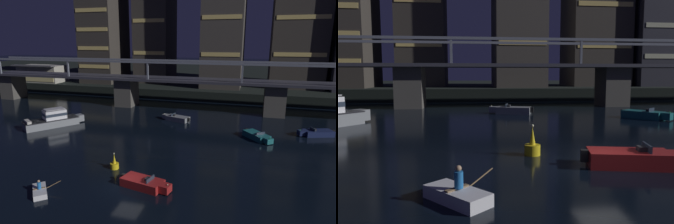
# 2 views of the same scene
# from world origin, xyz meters

# --- Properties ---
(ground_plane) EXTENTS (400.00, 400.00, 0.00)m
(ground_plane) POSITION_xyz_m (0.00, 0.00, 0.00)
(ground_plane) COLOR black
(far_riverbank) EXTENTS (240.00, 80.00, 2.20)m
(far_riverbank) POSITION_xyz_m (0.00, 80.01, 1.10)
(far_riverbank) COLOR black
(far_riverbank) RESTS_ON ground
(river_bridge) EXTENTS (92.36, 6.40, 9.38)m
(river_bridge) POSITION_xyz_m (0.00, 32.00, 4.27)
(river_bridge) COLOR #4C4944
(river_bridge) RESTS_ON ground
(tower_west_low) EXTENTS (9.18, 12.57, 23.20)m
(tower_west_low) POSITION_xyz_m (-28.46, 49.75, 13.65)
(tower_west_low) COLOR #38332D
(tower_west_low) RESTS_ON far_riverbank
(tower_east_low) EXTENTS (12.80, 12.43, 30.01)m
(tower_east_low) POSITION_xyz_m (33.20, 52.98, 17.05)
(tower_east_low) COLOR #282833
(tower_east_low) RESTS_ON far_riverbank
(speedboat_near_right) EXTENTS (5.16, 2.88, 1.16)m
(speedboat_near_right) POSITION_xyz_m (-1.49, 23.41, 0.41)
(speedboat_near_right) COLOR gray
(speedboat_near_right) RESTS_ON ground
(speedboat_mid_left) EXTENTS (4.10, 4.63, 1.16)m
(speedboat_mid_left) POSITION_xyz_m (11.59, 17.43, 0.41)
(speedboat_mid_left) COLOR #196066
(speedboat_mid_left) RESTS_ON ground
(speedboat_mid_center) EXTENTS (5.22, 2.58, 1.16)m
(speedboat_mid_center) POSITION_xyz_m (1.60, 0.30, 0.41)
(speedboat_mid_center) COLOR maroon
(speedboat_mid_center) RESTS_ON ground
(channel_buoy) EXTENTS (0.90, 0.90, 1.76)m
(channel_buoy) POSITION_xyz_m (-2.90, 3.22, 0.48)
(channel_buoy) COLOR yellow
(channel_buoy) RESTS_ON ground
(dinghy_with_paddler) EXTENTS (2.64, 2.67, 1.36)m
(dinghy_with_paddler) POSITION_xyz_m (-6.87, -3.40, 0.28)
(dinghy_with_paddler) COLOR silver
(dinghy_with_paddler) RESTS_ON ground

